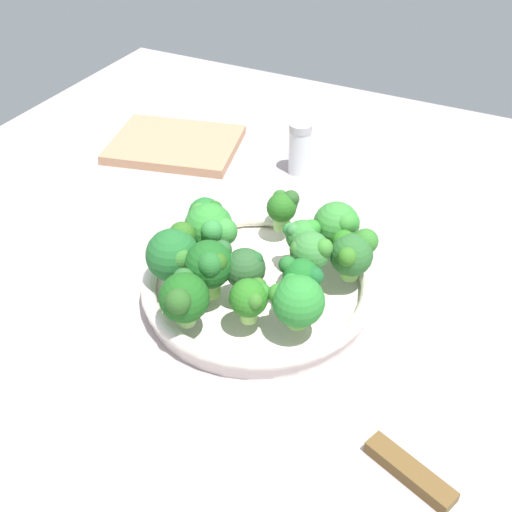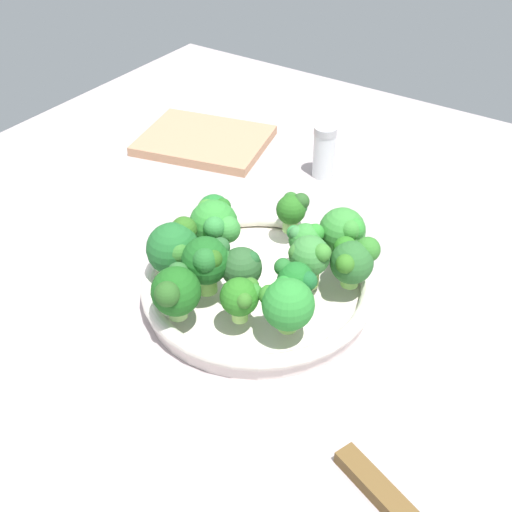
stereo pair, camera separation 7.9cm
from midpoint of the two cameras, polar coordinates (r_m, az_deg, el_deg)
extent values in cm
cube|color=#AD9EA0|center=(86.12, 3.90, -3.24)|extent=(130.00, 130.00, 2.50)
cylinder|color=silver|center=(82.97, 2.74, -3.21)|extent=(28.39, 28.39, 1.56)
torus|color=silver|center=(81.85, 2.78, -2.30)|extent=(29.57, 29.57, 1.90)
cylinder|color=#7ABD5B|center=(85.25, 10.09, 0.54)|extent=(2.25, 2.25, 1.82)
sphere|color=#3A8A37|center=(83.57, 10.31, 2.10)|extent=(6.01, 6.01, 6.01)
sphere|color=#388632|center=(81.65, 11.07, 2.16)|extent=(2.69, 2.69, 2.69)
sphere|color=#318C30|center=(82.20, 11.32, 2.23)|extent=(2.96, 2.96, 2.96)
sphere|color=#328432|center=(84.74, 10.57, 2.94)|extent=(2.52, 2.52, 2.52)
cylinder|color=#93C461|center=(76.56, 6.42, -3.77)|extent=(2.48, 2.48, 2.39)
sphere|color=#1C6924|center=(74.86, 6.55, -2.27)|extent=(4.38, 4.38, 4.38)
sphere|color=#246929|center=(74.97, 5.43, -1.11)|extent=(2.15, 2.15, 2.15)
sphere|color=#1B602B|center=(73.94, 7.64, -2.31)|extent=(2.29, 2.29, 2.29)
cylinder|color=#93BC58|center=(79.71, 7.47, -1.78)|extent=(2.70, 2.70, 2.66)
sphere|color=#3B813A|center=(77.87, 7.65, -0.10)|extent=(5.02, 5.02, 5.02)
sphere|color=#3C7A31|center=(77.27, 6.67, 0.16)|extent=(2.41, 2.41, 2.41)
sphere|color=#3B842F|center=(76.35, 8.81, 0.17)|extent=(2.21, 2.21, 2.21)
cylinder|color=#89BA5D|center=(78.23, 1.46, -2.58)|extent=(2.68, 2.68, 2.09)
sphere|color=#2B572B|center=(76.53, 1.49, -1.06)|extent=(4.96, 4.96, 4.96)
sphere|color=#215729|center=(75.69, 2.56, -0.46)|extent=(2.14, 2.14, 2.14)
sphere|color=#266228|center=(76.07, 0.07, -0.53)|extent=(2.66, 2.66, 2.66)
sphere|color=#1E6222|center=(76.30, 0.18, -0.77)|extent=(2.66, 2.66, 2.66)
cylinder|color=#90BE69|center=(75.04, -3.90, -4.87)|extent=(2.23, 2.23, 1.89)
sphere|color=#1C5D1B|center=(73.17, -3.99, -3.25)|extent=(5.75, 5.75, 5.75)
sphere|color=#295A21|center=(70.66, -4.65, -3.50)|extent=(2.90, 2.90, 2.90)
sphere|color=#2D652D|center=(74.34, -3.86, -1.63)|extent=(2.59, 2.59, 2.59)
cylinder|color=#9FCE6A|center=(84.27, -0.99, 0.92)|extent=(2.25, 2.25, 2.29)
sphere|color=#338A33|center=(82.39, -1.01, 2.70)|extent=(6.33, 6.33, 6.33)
sphere|color=#32853A|center=(79.57, -0.84, 2.41)|extent=(2.81, 2.81, 2.81)
sphere|color=#3B8E3B|center=(80.69, 0.22, 2.26)|extent=(3.51, 3.51, 3.51)
sphere|color=#3D8830|center=(83.64, -1.65, 4.08)|extent=(2.55, 2.55, 2.55)
cylinder|color=#83C253|center=(78.05, -1.47, -2.39)|extent=(2.52, 2.52, 2.71)
sphere|color=#1B5C1F|center=(76.00, -1.51, -0.52)|extent=(5.82, 5.82, 5.82)
sphere|color=#295C2D|center=(76.46, -0.20, 0.68)|extent=(2.37, 2.37, 2.37)
sphere|color=#2B601A|center=(74.15, -0.82, -0.40)|extent=(2.40, 2.40, 2.40)
sphere|color=#236728|center=(73.90, -1.46, -0.51)|extent=(2.97, 2.97, 2.97)
cylinder|color=#95CC6B|center=(88.68, 5.62, 2.73)|extent=(2.13, 2.13, 2.05)
sphere|color=#28691F|center=(87.36, 5.71, 3.98)|extent=(4.06, 4.06, 4.06)
sphere|color=#24632C|center=(87.45, 6.59, 4.15)|extent=(1.75, 1.75, 1.75)
sphere|color=#2B6724|center=(87.92, 5.68, 4.86)|extent=(2.16, 2.16, 2.16)
sphere|color=#2A5825|center=(87.28, 6.60, 4.70)|extent=(2.32, 2.32, 2.32)
cylinder|color=#96D362|center=(82.83, 7.05, -0.13)|extent=(1.95, 1.95, 2.36)
sphere|color=#388838|center=(81.29, 7.18, 1.30)|extent=(4.29, 4.29, 4.29)
sphere|color=#348D3F|center=(81.67, 6.15, 1.96)|extent=(1.89, 1.89, 1.89)
sphere|color=#3C8241|center=(80.42, 6.40, 1.87)|extent=(1.87, 1.87, 1.87)
sphere|color=#2F8C2E|center=(81.16, 8.02, 1.92)|extent=(2.39, 2.39, 2.39)
cylinder|color=#76B95B|center=(87.97, -1.09, 2.57)|extent=(2.77, 2.77, 1.97)
sphere|color=#23752D|center=(86.58, -1.11, 3.90)|extent=(4.51, 4.51, 4.51)
sphere|color=#287830|center=(86.12, -2.01, 3.86)|extent=(2.08, 2.08, 2.08)
sphere|color=#246820|center=(85.48, -0.32, 4.28)|extent=(2.29, 2.29, 2.29)
cylinder|color=#83D05C|center=(80.54, -4.36, -1.29)|extent=(2.05, 2.05, 2.13)
sphere|color=#21672B|center=(78.57, -4.47, 0.52)|extent=(6.54, 6.54, 6.54)
sphere|color=#286B21|center=(79.67, -5.10, 1.60)|extent=(2.75, 2.75, 2.75)
sphere|color=#33742A|center=(76.76, -3.95, 0.26)|extent=(3.05, 3.05, 3.05)
sphere|color=#30691F|center=(79.12, -3.53, 2.23)|extent=(3.28, 3.28, 3.28)
cylinder|color=#82BB53|center=(73.87, 5.88, -5.99)|extent=(2.25, 2.25, 1.63)
sphere|color=#2C8732|center=(72.00, 6.02, -4.40)|extent=(5.98, 5.98, 5.98)
sphere|color=#28882F|center=(73.61, 5.73, -2.91)|extent=(2.87, 2.87, 2.87)
sphere|color=#347C27|center=(72.38, 4.32, -3.60)|extent=(2.43, 2.43, 2.43)
cylinder|color=#78B44F|center=(80.72, 11.07, -2.10)|extent=(2.21, 2.21, 1.69)
sphere|color=#2C662C|center=(79.13, 11.28, -0.67)|extent=(5.31, 5.31, 5.31)
sphere|color=#33792A|center=(79.60, 12.63, 0.45)|extent=(3.14, 3.14, 3.14)
sphere|color=#2A741F|center=(79.81, 10.72, 0.57)|extent=(2.97, 2.97, 2.97)
sphere|color=#347421|center=(77.05, 10.86, -0.74)|extent=(2.34, 2.34, 2.34)
cylinder|color=#A0D767|center=(74.52, 1.61, -5.14)|extent=(1.91, 1.91, 1.91)
sphere|color=#2A731E|center=(72.90, 1.65, -3.75)|extent=(4.48, 4.48, 4.48)
sphere|color=#336D23|center=(73.50, 2.59, -2.82)|extent=(2.11, 2.11, 2.11)
sphere|color=#347124|center=(71.25, 2.13, -4.07)|extent=(1.87, 1.87, 1.87)
sphere|color=#2E7528|center=(73.01, 2.84, -3.38)|extent=(2.25, 2.25, 2.25)
cube|color=brown|center=(66.14, 14.15, -19.32)|extent=(9.75, 5.51, 1.50)
cube|color=tan|center=(117.07, -2.61, 10.06)|extent=(25.14, 21.62, 1.60)
cylinder|color=silver|center=(107.16, 8.14, 8.72)|extent=(3.55, 3.55, 7.54)
cylinder|color=#B5B6B9|center=(105.12, 8.35, 10.81)|extent=(3.73, 3.73, 1.24)
camera|label=1|loc=(0.04, -87.14, 2.21)|focal=45.44mm
camera|label=2|loc=(0.04, 92.86, -2.21)|focal=45.44mm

